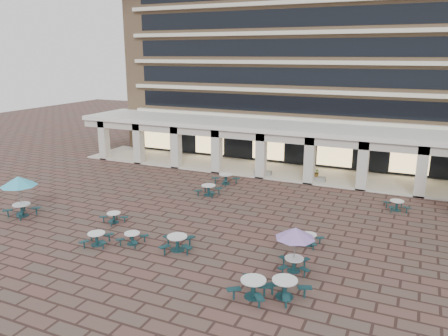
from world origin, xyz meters
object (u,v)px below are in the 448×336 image
(picnic_table_0, at_px, (97,238))
(planter_right, at_px, (316,177))
(picnic_table_2, at_px, (285,287))
(picnic_table_1, at_px, (132,237))
(planter_left, at_px, (263,170))

(picnic_table_0, xyz_separation_m, planter_right, (8.52, 17.39, 0.05))
(picnic_table_0, bearing_deg, picnic_table_2, -24.82)
(picnic_table_1, relative_size, picnic_table_2, 0.64)
(picnic_table_0, xyz_separation_m, picnic_table_1, (1.74, 0.95, -0.04))
(planter_left, bearing_deg, planter_right, 0.00)
(picnic_table_2, bearing_deg, planter_left, 136.20)
(picnic_table_0, distance_m, planter_right, 19.37)
(picnic_table_2, distance_m, planter_left, 19.75)
(picnic_table_2, relative_size, planter_right, 1.57)
(planter_right, bearing_deg, planter_left, -180.00)
(picnic_table_1, bearing_deg, planter_left, 81.28)
(picnic_table_2, xyz_separation_m, planter_right, (-2.71, 18.30, -0.02))
(planter_left, bearing_deg, picnic_table_2, -67.90)
(picnic_table_1, height_order, planter_right, planter_right)
(picnic_table_0, distance_m, picnic_table_2, 11.27)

